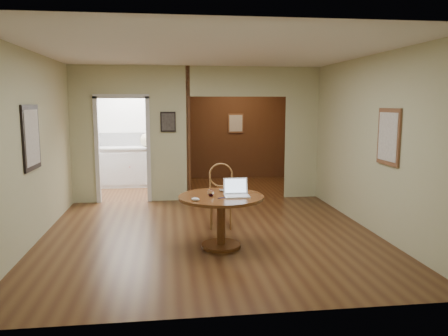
{
  "coord_description": "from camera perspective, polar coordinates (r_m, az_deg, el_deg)",
  "views": [
    {
      "loc": [
        -0.6,
        -6.29,
        1.97
      ],
      "look_at": [
        0.18,
        -0.2,
        1.05
      ],
      "focal_mm": 35.0,
      "sensor_mm": 36.0,
      "label": 1
    }
  ],
  "objects": [
    {
      "name": "wine_glass",
      "position": [
        5.89,
        -1.74,
        -3.25
      ],
      "size": [
        0.09,
        0.09,
        0.1
      ],
      "primitive_type": null,
      "color": "white",
      "rests_on": "dining_table"
    },
    {
      "name": "room_shell",
      "position": [
        9.42,
        -6.48,
        4.26
      ],
      "size": [
        5.2,
        7.5,
        5.0
      ],
      "color": "white",
      "rests_on": "ground"
    },
    {
      "name": "dining_table",
      "position": [
        5.97,
        -0.39,
        -5.4
      ],
      "size": [
        1.16,
        1.16,
        0.72
      ],
      "rotation": [
        0.0,
        0.0,
        -0.23
      ],
      "color": "brown",
      "rests_on": "ground"
    },
    {
      "name": "closed_laptop",
      "position": [
        6.19,
        0.86,
        -3.01
      ],
      "size": [
        0.31,
        0.21,
        0.02
      ],
      "primitive_type": "imported",
      "rotation": [
        0.0,
        0.0,
        -0.04
      ],
      "color": "#A8A8AD",
      "rests_on": "dining_table"
    },
    {
      "name": "pen",
      "position": [
        5.79,
        -0.14,
        -3.9
      ],
      "size": [
        0.14,
        0.06,
        0.01
      ],
      "primitive_type": "cylinder",
      "rotation": [
        0.0,
        1.57,
        0.35
      ],
      "color": "#0B1651",
      "rests_on": "dining_table"
    },
    {
      "name": "kitchen_cabinet",
      "position": [
        10.62,
        -11.26,
        0.21
      ],
      "size": [
        2.06,
        0.6,
        0.94
      ],
      "color": "silver",
      "rests_on": "ground"
    },
    {
      "name": "grocery_bag",
      "position": [
        10.54,
        -10.07,
        3.6
      ],
      "size": [
        0.39,
        0.36,
        0.32
      ],
      "primitive_type": "ellipsoid",
      "rotation": [
        0.0,
        0.0,
        -0.31
      ],
      "color": "#C3B88E",
      "rests_on": "kitchen_cabinet"
    },
    {
      "name": "open_laptop",
      "position": [
        5.92,
        1.61,
        -3.05
      ],
      "size": [
        0.33,
        0.29,
        0.23
      ],
      "rotation": [
        0.0,
        0.0,
        -0.0
      ],
      "color": "white",
      "rests_on": "dining_table"
    },
    {
      "name": "chair",
      "position": [
        6.99,
        -0.41,
        -3.11
      ],
      "size": [
        0.48,
        0.48,
        1.02
      ],
      "rotation": [
        0.0,
        0.0,
        -0.13
      ],
      "color": "#955A35",
      "rests_on": "ground"
    },
    {
      "name": "floor",
      "position": [
        6.62,
        -1.76,
        -8.84
      ],
      "size": [
        5.0,
        5.0,
        0.0
      ],
      "primitive_type": "plane",
      "color": "#412312",
      "rests_on": "ground"
    },
    {
      "name": "mouse",
      "position": [
        5.62,
        -3.76,
        -4.1
      ],
      "size": [
        0.12,
        0.09,
        0.05
      ],
      "primitive_type": "ellipsoid",
      "rotation": [
        0.0,
        0.0,
        -0.34
      ],
      "color": "white",
      "rests_on": "dining_table"
    }
  ]
}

